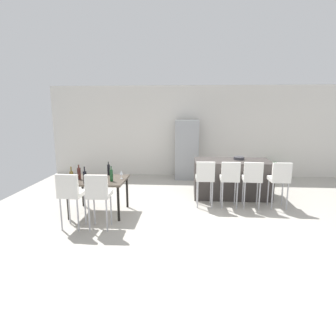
{
  "coord_description": "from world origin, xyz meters",
  "views": [
    {
      "loc": [
        -0.51,
        -6.24,
        2.17
      ],
      "look_at": [
        -0.95,
        0.12,
        0.85
      ],
      "focal_mm": 30.58,
      "sensor_mm": 36.0,
      "label": 1
    }
  ],
  "objects_px": {
    "wine_bottle_near": "(79,173)",
    "potted_plant": "(274,169)",
    "wine_glass_middle": "(121,173)",
    "dining_chair_near": "(70,192)",
    "bar_chair_middle": "(230,177)",
    "dining_table": "(99,182)",
    "fruit_bowl": "(239,158)",
    "wine_bottle_corner": "(85,177)",
    "bar_chair_left": "(205,177)",
    "wine_bottle_left": "(111,175)",
    "bar_chair_far": "(280,178)",
    "wine_bottle_end": "(72,176)",
    "bar_chair_right": "(252,177)",
    "kitchen_island": "(231,178)",
    "wine_bottle_right": "(109,170)",
    "refrigerator": "(187,149)",
    "dining_chair_far": "(98,193)"
  },
  "relations": [
    {
      "from": "dining_chair_near",
      "to": "wine_bottle_corner",
      "type": "distance_m",
      "value": 0.49
    },
    {
      "from": "bar_chair_right",
      "to": "refrigerator",
      "type": "relative_size",
      "value": 0.57
    },
    {
      "from": "wine_bottle_left",
      "to": "wine_bottle_corner",
      "type": "xyz_separation_m",
      "value": [
        -0.46,
        -0.23,
        0.01
      ]
    },
    {
      "from": "wine_bottle_corner",
      "to": "potted_plant",
      "type": "distance_m",
      "value": 5.97
    },
    {
      "from": "wine_bottle_near",
      "to": "potted_plant",
      "type": "distance_m",
      "value": 5.97
    },
    {
      "from": "bar_chair_far",
      "to": "fruit_bowl",
      "type": "xyz_separation_m",
      "value": [
        -0.72,
        0.98,
        0.26
      ]
    },
    {
      "from": "bar_chair_middle",
      "to": "bar_chair_far",
      "type": "relative_size",
      "value": 1.0
    },
    {
      "from": "dining_chair_near",
      "to": "wine_bottle_near",
      "type": "distance_m",
      "value": 0.82
    },
    {
      "from": "dining_chair_near",
      "to": "refrigerator",
      "type": "relative_size",
      "value": 0.57
    },
    {
      "from": "dining_chair_near",
      "to": "wine_bottle_right",
      "type": "distance_m",
      "value": 1.27
    },
    {
      "from": "wine_bottle_near",
      "to": "dining_chair_far",
      "type": "bearing_deg",
      "value": -50.69
    },
    {
      "from": "bar_chair_left",
      "to": "bar_chair_right",
      "type": "distance_m",
      "value": 1.03
    },
    {
      "from": "bar_chair_left",
      "to": "wine_bottle_left",
      "type": "height_order",
      "value": "wine_bottle_left"
    },
    {
      "from": "wine_glass_middle",
      "to": "fruit_bowl",
      "type": "bearing_deg",
      "value": 28.53
    },
    {
      "from": "wine_bottle_corner",
      "to": "wine_bottle_near",
      "type": "xyz_separation_m",
      "value": [
        -0.25,
        0.34,
        -0.01
      ]
    },
    {
      "from": "dining_table",
      "to": "wine_bottle_left",
      "type": "bearing_deg",
      "value": -25.82
    },
    {
      "from": "wine_glass_middle",
      "to": "wine_bottle_right",
      "type": "bearing_deg",
      "value": 140.53
    },
    {
      "from": "wine_bottle_end",
      "to": "wine_bottle_near",
      "type": "height_order",
      "value": "same"
    },
    {
      "from": "dining_chair_near",
      "to": "potted_plant",
      "type": "relative_size",
      "value": 1.87
    },
    {
      "from": "potted_plant",
      "to": "bar_chair_middle",
      "type": "bearing_deg",
      "value": -123.11
    },
    {
      "from": "bar_chair_far",
      "to": "wine_bottle_left",
      "type": "distance_m",
      "value": 3.61
    },
    {
      "from": "refrigerator",
      "to": "bar_chair_left",
      "type": "bearing_deg",
      "value": -81.34
    },
    {
      "from": "bar_chair_right",
      "to": "wine_bottle_near",
      "type": "distance_m",
      "value": 3.71
    },
    {
      "from": "bar_chair_far",
      "to": "wine_bottle_left",
      "type": "relative_size",
      "value": 3.37
    },
    {
      "from": "bar_chair_right",
      "to": "wine_bottle_end",
      "type": "xyz_separation_m",
      "value": [
        -3.73,
        -0.81,
        0.16
      ]
    },
    {
      "from": "wine_glass_middle",
      "to": "wine_bottle_corner",
      "type": "bearing_deg",
      "value": -142.52
    },
    {
      "from": "dining_table",
      "to": "refrigerator",
      "type": "bearing_deg",
      "value": 60.95
    },
    {
      "from": "wine_glass_middle",
      "to": "dining_chair_far",
      "type": "bearing_deg",
      "value": -102.93
    },
    {
      "from": "bar_chair_middle",
      "to": "wine_bottle_right",
      "type": "bearing_deg",
      "value": -176.09
    },
    {
      "from": "dining_chair_near",
      "to": "wine_glass_middle",
      "type": "relative_size",
      "value": 6.03
    },
    {
      "from": "bar_chair_right",
      "to": "bar_chair_far",
      "type": "xyz_separation_m",
      "value": [
        0.59,
        -0.0,
        0.0
      ]
    },
    {
      "from": "dining_chair_near",
      "to": "wine_bottle_near",
      "type": "height_order",
      "value": "dining_chair_near"
    },
    {
      "from": "wine_glass_middle",
      "to": "potted_plant",
      "type": "distance_m",
      "value": 5.21
    },
    {
      "from": "bar_chair_middle",
      "to": "wine_bottle_left",
      "type": "relative_size",
      "value": 3.37
    },
    {
      "from": "bar_chair_middle",
      "to": "wine_glass_middle",
      "type": "distance_m",
      "value": 2.37
    },
    {
      "from": "wine_bottle_corner",
      "to": "refrigerator",
      "type": "bearing_deg",
      "value": 61.78
    },
    {
      "from": "wine_bottle_right",
      "to": "wine_glass_middle",
      "type": "relative_size",
      "value": 1.72
    },
    {
      "from": "bar_chair_far",
      "to": "wine_bottle_end",
      "type": "distance_m",
      "value": 4.4
    },
    {
      "from": "kitchen_island",
      "to": "wine_bottle_left",
      "type": "xyz_separation_m",
      "value": [
        -2.63,
        -1.57,
        0.4
      ]
    },
    {
      "from": "wine_bottle_left",
      "to": "wine_bottle_corner",
      "type": "bearing_deg",
      "value": -153.85
    },
    {
      "from": "dining_chair_near",
      "to": "wine_bottle_corner",
      "type": "height_order",
      "value": "wine_bottle_corner"
    },
    {
      "from": "refrigerator",
      "to": "kitchen_island",
      "type": "bearing_deg",
      "value": -58.71
    },
    {
      "from": "bar_chair_middle",
      "to": "dining_table",
      "type": "bearing_deg",
      "value": -168.73
    },
    {
      "from": "bar_chair_left",
      "to": "dining_chair_near",
      "type": "relative_size",
      "value": 1.0
    },
    {
      "from": "bar_chair_middle",
      "to": "wine_bottle_near",
      "type": "height_order",
      "value": "bar_chair_middle"
    },
    {
      "from": "bar_chair_right",
      "to": "dining_chair_near",
      "type": "relative_size",
      "value": 1.0
    },
    {
      "from": "bar_chair_far",
      "to": "dining_chair_near",
      "type": "bearing_deg",
      "value": -161.42
    },
    {
      "from": "wine_glass_middle",
      "to": "kitchen_island",
      "type": "bearing_deg",
      "value": 28.14
    },
    {
      "from": "wine_bottle_right",
      "to": "wine_bottle_corner",
      "type": "bearing_deg",
      "value": -109.09
    },
    {
      "from": "potted_plant",
      "to": "wine_glass_middle",
      "type": "bearing_deg",
      "value": -142.08
    }
  ]
}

